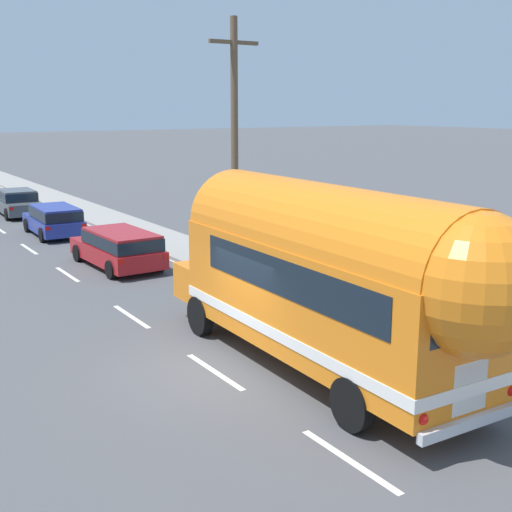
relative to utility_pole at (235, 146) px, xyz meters
name	(u,v)px	position (x,y,z in m)	size (l,w,h in m)	color
ground_plane	(214,371)	(-4.82, -7.09, -4.42)	(300.00, 300.00, 0.00)	#4C4C4F
lane_markings	(123,255)	(-2.01, 5.23, -4.42)	(4.12, 80.00, 0.01)	silver
sidewalk_slab	(206,257)	(0.42, 2.91, -4.35)	(2.51, 90.00, 0.15)	gray
utility_pole	(235,146)	(0.00, 0.00, 0.00)	(1.80, 0.24, 8.50)	brown
painted_bus	(335,273)	(-2.86, -8.76, -2.12)	(2.81, 10.61, 4.12)	orange
car_lead	(119,246)	(-2.90, 3.27, -3.63)	(2.11, 4.67, 1.37)	#A5191E
car_second	(54,219)	(-3.06, 10.63, -3.63)	(2.01, 4.33, 1.37)	navy
car_third	(17,201)	(-2.97, 17.71, -3.68)	(2.03, 4.76, 1.37)	#474C51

